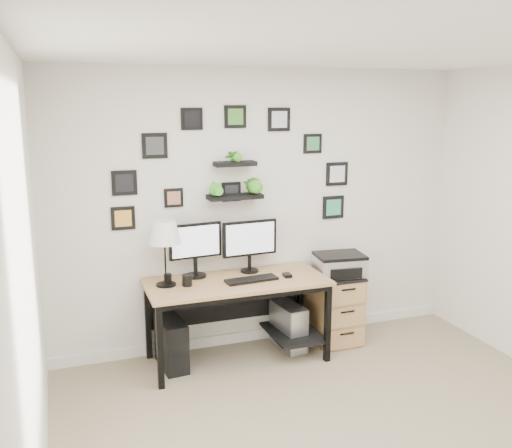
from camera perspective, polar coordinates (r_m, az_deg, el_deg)
name	(u,v)px	position (r m, az deg, el deg)	size (l,w,h in m)	color
room	(263,334)	(5.73, 0.67, -10.90)	(4.00, 4.00, 4.00)	tan
desk	(240,292)	(5.13, -1.65, -6.81)	(1.60, 0.70, 0.75)	tan
monitor_left	(195,246)	(5.09, -6.09, -2.20)	(0.48, 0.21, 0.49)	black
monitor_right	(250,242)	(5.21, -0.63, -1.78)	(0.52, 0.18, 0.49)	black
keyboard	(251,280)	(5.03, -0.45, -5.58)	(0.47, 0.15, 0.02)	black
mouse	(287,275)	(5.15, 3.14, -5.13)	(0.06, 0.10, 0.03)	black
table_lamp	(164,234)	(4.86, -9.15, -0.99)	(0.28, 0.28, 0.57)	black
mug	(187,280)	(4.93, -6.90, -5.60)	(0.09, 0.09, 0.10)	black
pen_cup	(168,279)	(5.01, -8.81, -5.43)	(0.07, 0.07, 0.09)	black
pc_tower_black	(171,343)	(5.16, -8.46, -11.74)	(0.19, 0.44, 0.44)	black
pc_tower_grey	(288,326)	(5.47, 3.27, -10.18)	(0.24, 0.45, 0.43)	gray
file_cabinet	(334,307)	(5.65, 7.84, -8.26)	(0.43, 0.53, 0.67)	tan
printer	(340,264)	(5.50, 8.36, -4.03)	(0.48, 0.41, 0.20)	silver
wall_decor	(235,173)	(5.16, -2.07, 5.17)	(2.28, 0.18, 1.10)	black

